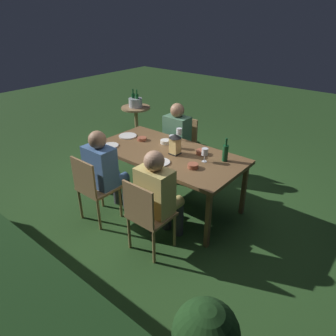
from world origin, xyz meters
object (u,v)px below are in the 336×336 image
at_px(chair_side_right_a, 147,214).
at_px(bowl_bread, 165,142).
at_px(chair_side_right_b, 93,186).
at_px(wine_glass_b, 179,132).
at_px(dining_table, 168,156).
at_px(person_in_mustard, 159,194).
at_px(person_in_blue, 105,169).
at_px(bowl_olives, 201,152).
at_px(wine_glass_a, 172,139).
at_px(side_table, 136,118).
at_px(bowl_dip, 193,166).
at_px(ice_bucket, 135,102).
at_px(lantern_centerpiece, 175,143).
at_px(plate_c, 128,136).
at_px(green_bottle_on_table, 225,152).
at_px(plate_a, 111,145).
at_px(chair_side_left_b, 182,143).
at_px(bowl_salad, 142,139).
at_px(plate_b, 160,162).
at_px(wine_glass_c, 205,153).

bearing_deg(chair_side_right_a, bowl_bread, -58.96).
xyz_separation_m(chair_side_right_b, wine_glass_b, (-0.29, -1.29, 0.39)).
height_order(dining_table, person_in_mustard, person_in_mustard).
distance_m(person_in_blue, bowl_olives, 1.21).
xyz_separation_m(wine_glass_a, side_table, (1.91, -1.24, -0.43)).
xyz_separation_m(bowl_olives, bowl_bread, (0.57, 0.02, -0.00)).
relative_size(wine_glass_a, bowl_dip, 1.36).
relative_size(bowl_olives, side_table, 0.19).
bearing_deg(dining_table, ice_bucket, -35.33).
bearing_deg(person_in_mustard, lantern_centerpiece, -64.24).
height_order(chair_side_right_a, lantern_centerpiece, lantern_centerpiece).
xyz_separation_m(dining_table, bowl_dip, (-0.50, 0.15, 0.08)).
relative_size(chair_side_right_b, plate_c, 3.45).
bearing_deg(chair_side_right_b, bowl_bread, -101.76).
xyz_separation_m(dining_table, lantern_centerpiece, (-0.10, -0.02, 0.20)).
relative_size(dining_table, wine_glass_b, 11.43).
distance_m(wine_glass_a, bowl_bread, 0.19).
relative_size(green_bottle_on_table, plate_a, 1.39).
distance_m(wine_glass_b, side_table, 2.11).
relative_size(chair_side_right_b, ice_bucket, 2.53).
xyz_separation_m(lantern_centerpiece, wine_glass_b, (0.24, -0.40, -0.03)).
height_order(green_bottle_on_table, side_table, green_bottle_on_table).
relative_size(bowl_olives, bowl_bread, 0.98).
relative_size(chair_side_right_a, bowl_bread, 6.54).
xyz_separation_m(dining_table, bowl_bread, (0.21, -0.20, 0.08)).
height_order(wine_glass_a, ice_bucket, ice_bucket).
distance_m(chair_side_left_b, ice_bucket, 1.64).
height_order(bowl_salad, bowl_dip, bowl_dip).
distance_m(person_in_mustard, bowl_dip, 0.55).
bearing_deg(bowl_salad, dining_table, 171.44).
relative_size(chair_side_right_b, plate_b, 3.69).
height_order(plate_c, ice_bucket, ice_bucket).
bearing_deg(ice_bucket, plate_a, 126.00).
relative_size(chair_side_right_a, chair_side_left_b, 1.00).
height_order(chair_side_right_b, plate_c, chair_side_right_b).
bearing_deg(wine_glass_b, bowl_dip, 138.36).
relative_size(dining_table, bowl_dip, 15.56).
bearing_deg(dining_table, person_in_blue, 57.36).
height_order(wine_glass_c, bowl_salad, wine_glass_c).
bearing_deg(ice_bucket, chair_side_right_b, 124.02).
distance_m(person_in_blue, bowl_bread, 0.92).
relative_size(bowl_bread, side_table, 0.20).
bearing_deg(wine_glass_a, chair_side_right_b, 69.58).
bearing_deg(plate_b, wine_glass_c, -136.69).
relative_size(person_in_mustard, lantern_centerpiece, 4.34).
bearing_deg(ice_bucket, bowl_bread, 145.75).
relative_size(chair_side_left_b, wine_glass_b, 5.15).
xyz_separation_m(person_in_blue, green_bottle_on_table, (-1.11, -0.92, 0.23)).
height_order(chair_side_left_b, lantern_centerpiece, lantern_centerpiece).
xyz_separation_m(plate_c, bowl_bread, (-0.58, -0.14, 0.02)).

